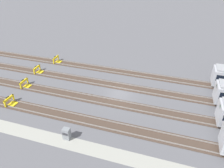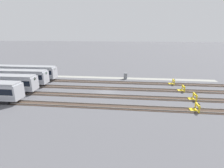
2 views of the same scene
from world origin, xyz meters
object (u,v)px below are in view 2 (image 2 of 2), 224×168
object	(u,v)px
bumper_stop_near_inner_track	(182,89)
electrical_cabinet	(125,76)
bumper_stop_nearest_track	(172,82)
bumper_stop_far_inner_track	(196,108)
subway_car_back_row_leftmost	(9,77)
bumper_stop_middle_track	(193,97)
subway_car_front_row_left_inner	(22,72)

from	to	relation	value
bumper_stop_near_inner_track	electrical_cabinet	distance (m)	15.11
bumper_stop_nearest_track	electrical_cabinet	bearing A→B (deg)	-18.21
bumper_stop_near_inner_track	bumper_stop_far_inner_track	distance (m)	9.84
bumper_stop_nearest_track	bumper_stop_far_inner_track	xyz separation A→B (m)	(-0.45, 14.74, 0.00)
subway_car_back_row_leftmost	bumper_stop_middle_track	world-z (taller)	subway_car_back_row_leftmost
subway_car_front_row_left_inner	bumper_stop_near_inner_track	xyz separation A→B (m)	(-39.19, 4.95, -1.53)
bumper_stop_nearest_track	bumper_stop_far_inner_track	world-z (taller)	same
bumper_stop_nearest_track	bumper_stop_middle_track	bearing A→B (deg)	99.79
bumper_stop_nearest_track	bumper_stop_middle_track	xyz separation A→B (m)	(-1.70, 9.83, 0.00)
subway_car_back_row_leftmost	bumper_stop_middle_track	distance (m)	40.26
bumper_stop_nearest_track	subway_car_back_row_leftmost	bearing A→B (deg)	7.39
subway_car_back_row_leftmost	electrical_cabinet	size ratio (longest dim) A/B	11.29
subway_car_front_row_left_inner	bumper_stop_nearest_track	distance (m)	38.26
subway_car_back_row_leftmost	bumper_stop_far_inner_track	world-z (taller)	subway_car_back_row_leftmost
subway_car_back_row_leftmost	bumper_stop_nearest_track	bearing A→B (deg)	-172.61
subway_car_front_row_left_inner	bumper_stop_middle_track	xyz separation A→B (m)	(-39.93, 9.86, -1.53)
bumper_stop_far_inner_track	electrical_cabinet	xyz separation A→B (m)	(11.86, -18.49, 0.29)
subway_car_back_row_leftmost	bumper_stop_near_inner_track	bearing A→B (deg)	-179.94
bumper_stop_near_inner_track	bumper_stop_middle_track	xyz separation A→B (m)	(-0.74, 4.92, 0.00)
bumper_stop_far_inner_track	electrical_cabinet	distance (m)	21.97
bumper_stop_nearest_track	bumper_stop_far_inner_track	size ratio (longest dim) A/B	1.00
subway_car_back_row_leftmost	bumper_stop_far_inner_track	bearing A→B (deg)	165.81
subway_car_front_row_left_inner	bumper_stop_far_inner_track	bearing A→B (deg)	159.10
bumper_stop_near_inner_track	bumper_stop_far_inner_track	world-z (taller)	same
bumper_stop_middle_track	electrical_cabinet	world-z (taller)	electrical_cabinet
bumper_stop_near_inner_track	electrical_cabinet	size ratio (longest dim) A/B	1.25
bumper_stop_nearest_track	bumper_stop_near_inner_track	xyz separation A→B (m)	(-0.96, 4.91, 0.00)
bumper_stop_middle_track	electrical_cabinet	size ratio (longest dim) A/B	1.25
bumper_stop_far_inner_track	bumper_stop_nearest_track	bearing A→B (deg)	-88.26
subway_car_front_row_left_inner	subway_car_back_row_leftmost	distance (m)	4.99
bumper_stop_middle_track	electrical_cabinet	xyz separation A→B (m)	(13.11, -13.58, 0.29)
subway_car_front_row_left_inner	bumper_stop_near_inner_track	world-z (taller)	subway_car_front_row_left_inner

